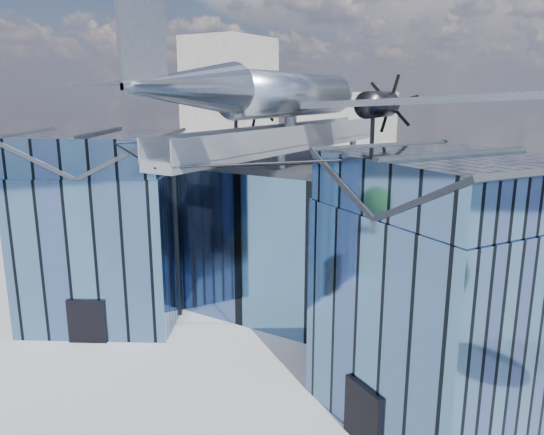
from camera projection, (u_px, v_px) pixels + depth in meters
The scene contains 4 objects.
ground_plane at pixel (253, 348), 30.02m from camera, with size 120.00×120.00×0.00m, color gray.
museum at pixel (304, 231), 33.52m from camera, with size 32.88×24.50×17.60m.
bg_towers at pixel (481, 124), 68.50m from camera, with size 77.00×24.50×26.00m.
tree_side_w at pixel (48, 202), 50.00m from camera, with size 4.38×4.38×5.87m.
Camera 1 is at (15.53, -22.68, 14.18)m, focal length 35.00 mm.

